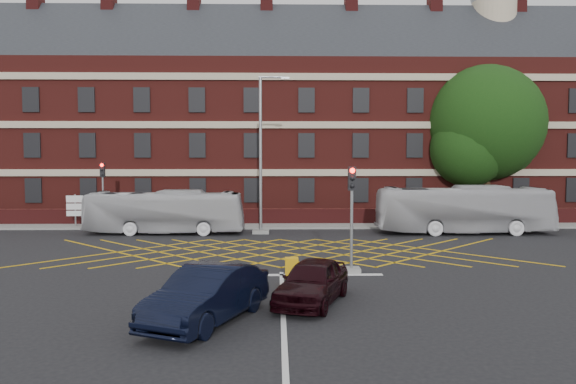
{
  "coord_description": "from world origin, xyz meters",
  "views": [
    {
      "loc": [
        -0.18,
        -25.37,
        4.67
      ],
      "look_at": [
        0.36,
        1.5,
        2.98
      ],
      "focal_mm": 35.0,
      "sensor_mm": 36.0,
      "label": 1
    }
  ],
  "objects_px": {
    "bus_left": "(165,212)",
    "deciduous_tree": "(485,131)",
    "direction_signs": "(75,207)",
    "street_lamp": "(262,179)",
    "traffic_light_far": "(103,201)",
    "car_maroon": "(312,281)",
    "utility_cabinet": "(292,271)",
    "bus_right": "(464,210)",
    "traffic_light_near": "(352,229)",
    "car_navy": "(207,295)"
  },
  "relations": [
    {
      "from": "traffic_light_near",
      "to": "street_lamp",
      "type": "xyz_separation_m",
      "value": [
        -3.92,
        11.74,
        1.55
      ]
    },
    {
      "from": "car_maroon",
      "to": "traffic_light_far",
      "type": "bearing_deg",
      "value": 142.89
    },
    {
      "from": "bus_left",
      "to": "traffic_light_near",
      "type": "height_order",
      "value": "traffic_light_near"
    },
    {
      "from": "car_navy",
      "to": "car_maroon",
      "type": "distance_m",
      "value": 3.69
    },
    {
      "from": "car_navy",
      "to": "deciduous_tree",
      "type": "bearing_deg",
      "value": 79.63
    },
    {
      "from": "direction_signs",
      "to": "deciduous_tree",
      "type": "bearing_deg",
      "value": 9.17
    },
    {
      "from": "traffic_light_near",
      "to": "street_lamp",
      "type": "distance_m",
      "value": 12.48
    },
    {
      "from": "bus_left",
      "to": "bus_right",
      "type": "height_order",
      "value": "bus_right"
    },
    {
      "from": "bus_right",
      "to": "traffic_light_near",
      "type": "relative_size",
      "value": 2.46
    },
    {
      "from": "deciduous_tree",
      "to": "traffic_light_near",
      "type": "xyz_separation_m",
      "value": [
        -12.48,
        -19.29,
        -4.82
      ]
    },
    {
      "from": "car_maroon",
      "to": "utility_cabinet",
      "type": "distance_m",
      "value": 2.64
    },
    {
      "from": "direction_signs",
      "to": "utility_cabinet",
      "type": "relative_size",
      "value": 2.2
    },
    {
      "from": "car_maroon",
      "to": "direction_signs",
      "type": "height_order",
      "value": "direction_signs"
    },
    {
      "from": "car_navy",
      "to": "traffic_light_near",
      "type": "bearing_deg",
      "value": 76.93
    },
    {
      "from": "traffic_light_far",
      "to": "utility_cabinet",
      "type": "xyz_separation_m",
      "value": [
        12.01,
        -16.93,
        -1.27
      ]
    },
    {
      "from": "car_navy",
      "to": "street_lamp",
      "type": "distance_m",
      "value": 18.64
    },
    {
      "from": "deciduous_tree",
      "to": "traffic_light_far",
      "type": "relative_size",
      "value": 2.68
    },
    {
      "from": "car_navy",
      "to": "street_lamp",
      "type": "relative_size",
      "value": 0.5
    },
    {
      "from": "car_maroon",
      "to": "deciduous_tree",
      "type": "bearing_deg",
      "value": 79.13
    },
    {
      "from": "traffic_light_near",
      "to": "traffic_light_far",
      "type": "distance_m",
      "value": 20.71
    },
    {
      "from": "traffic_light_far",
      "to": "utility_cabinet",
      "type": "height_order",
      "value": "traffic_light_far"
    },
    {
      "from": "traffic_light_far",
      "to": "street_lamp",
      "type": "xyz_separation_m",
      "value": [
        10.55,
        -3.07,
        1.55
      ]
    },
    {
      "from": "traffic_light_far",
      "to": "street_lamp",
      "type": "height_order",
      "value": "street_lamp"
    },
    {
      "from": "traffic_light_far",
      "to": "direction_signs",
      "type": "xyz_separation_m",
      "value": [
        -1.8,
        -0.17,
        -0.39
      ]
    },
    {
      "from": "bus_right",
      "to": "direction_signs",
      "type": "distance_m",
      "value": 24.84
    },
    {
      "from": "bus_right",
      "to": "car_maroon",
      "type": "relative_size",
      "value": 2.53
    },
    {
      "from": "bus_right",
      "to": "car_navy",
      "type": "bearing_deg",
      "value": 143.71
    },
    {
      "from": "traffic_light_far",
      "to": "bus_left",
      "type": "bearing_deg",
      "value": -34.14
    },
    {
      "from": "direction_signs",
      "to": "bus_left",
      "type": "bearing_deg",
      "value": -24.86
    },
    {
      "from": "direction_signs",
      "to": "utility_cabinet",
      "type": "bearing_deg",
      "value": -50.52
    },
    {
      "from": "bus_left",
      "to": "utility_cabinet",
      "type": "height_order",
      "value": "bus_left"
    },
    {
      "from": "traffic_light_near",
      "to": "utility_cabinet",
      "type": "distance_m",
      "value": 3.48
    },
    {
      "from": "traffic_light_near",
      "to": "bus_left",
      "type": "bearing_deg",
      "value": 130.05
    },
    {
      "from": "street_lamp",
      "to": "direction_signs",
      "type": "relative_size",
      "value": 4.32
    },
    {
      "from": "deciduous_tree",
      "to": "traffic_light_near",
      "type": "bearing_deg",
      "value": -122.9
    },
    {
      "from": "deciduous_tree",
      "to": "car_navy",
      "type": "bearing_deg",
      "value": -123.87
    },
    {
      "from": "bus_right",
      "to": "traffic_light_near",
      "type": "xyz_separation_m",
      "value": [
        -8.35,
        -11.35,
        0.3
      ]
    },
    {
      "from": "bus_left",
      "to": "traffic_light_far",
      "type": "relative_size",
      "value": 2.22
    },
    {
      "from": "street_lamp",
      "to": "direction_signs",
      "type": "bearing_deg",
      "value": 166.78
    },
    {
      "from": "traffic_light_far",
      "to": "street_lamp",
      "type": "relative_size",
      "value": 0.45
    },
    {
      "from": "traffic_light_near",
      "to": "bus_right",
      "type": "bearing_deg",
      "value": 53.67
    },
    {
      "from": "bus_right",
      "to": "car_navy",
      "type": "distance_m",
      "value": 22.44
    },
    {
      "from": "bus_left",
      "to": "street_lamp",
      "type": "distance_m",
      "value": 6.2
    },
    {
      "from": "bus_left",
      "to": "deciduous_tree",
      "type": "xyz_separation_m",
      "value": [
        22.27,
        7.64,
        5.26
      ]
    },
    {
      "from": "deciduous_tree",
      "to": "utility_cabinet",
      "type": "xyz_separation_m",
      "value": [
        -14.94,
        -21.4,
        -6.08
      ]
    },
    {
      "from": "bus_right",
      "to": "street_lamp",
      "type": "xyz_separation_m",
      "value": [
        -12.27,
        0.39,
        1.85
      ]
    },
    {
      "from": "car_maroon",
      "to": "traffic_light_near",
      "type": "xyz_separation_m",
      "value": [
        1.87,
        4.68,
        1.06
      ]
    },
    {
      "from": "traffic_light_near",
      "to": "direction_signs",
      "type": "bearing_deg",
      "value": 138.0
    },
    {
      "from": "car_maroon",
      "to": "utility_cabinet",
      "type": "bearing_deg",
      "value": 122.89
    },
    {
      "from": "deciduous_tree",
      "to": "utility_cabinet",
      "type": "distance_m",
      "value": 26.8
    }
  ]
}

